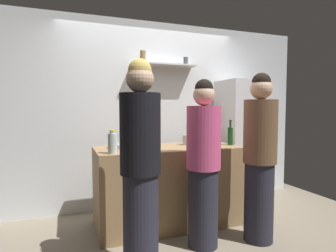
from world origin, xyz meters
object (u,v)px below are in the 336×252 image
(wine_bottle_green_glass, at_px, (230,135))
(person_pink_top, at_px, (203,165))
(refrigerator, at_px, (242,142))
(wine_bottle_amber_glass, at_px, (204,134))
(person_brown_jacket, at_px, (260,158))
(baking_pan, at_px, (124,146))
(person_blonde, at_px, (140,167))
(utensil_holder, at_px, (187,140))
(water_bottle_plastic, at_px, (112,143))

(wine_bottle_green_glass, bearing_deg, person_pink_top, -140.48)
(refrigerator, distance_m, wine_bottle_amber_glass, 0.81)
(wine_bottle_green_glass, bearing_deg, refrigerator, 42.77)
(person_pink_top, height_order, person_brown_jacket, person_brown_jacket)
(baking_pan, xyz_separation_m, person_brown_jacket, (1.25, -0.82, -0.08))
(person_blonde, bearing_deg, wine_bottle_green_glass, -161.82)
(utensil_holder, distance_m, person_pink_top, 0.77)
(wine_bottle_green_glass, distance_m, water_bottle_plastic, 1.50)
(baking_pan, bearing_deg, utensil_holder, 0.86)
(wine_bottle_amber_glass, bearing_deg, water_bottle_plastic, -162.38)
(person_pink_top, bearing_deg, water_bottle_plastic, -173.37)
(wine_bottle_amber_glass, bearing_deg, person_brown_jacket, -76.78)
(refrigerator, bearing_deg, water_bottle_plastic, -162.48)
(person_blonde, distance_m, person_brown_jacket, 1.31)
(wine_bottle_green_glass, xyz_separation_m, person_brown_jacket, (-0.05, -0.63, -0.18))
(person_brown_jacket, bearing_deg, wine_bottle_green_glass, 38.82)
(wine_bottle_amber_glass, relative_size, person_brown_jacket, 0.19)
(water_bottle_plastic, bearing_deg, wine_bottle_amber_glass, 17.62)
(refrigerator, xyz_separation_m, utensil_holder, (-1.00, -0.27, 0.10))
(water_bottle_plastic, bearing_deg, person_blonde, -77.08)
(baking_pan, bearing_deg, person_pink_top, -48.10)
(water_bottle_plastic, relative_size, person_brown_jacket, 0.14)
(wine_bottle_amber_glass, height_order, wine_bottle_green_glass, wine_bottle_amber_glass)
(water_bottle_plastic, bearing_deg, refrigerator, 17.52)
(refrigerator, height_order, person_blonde, person_blonde)
(baking_pan, relative_size, wine_bottle_amber_glass, 1.02)
(baking_pan, distance_m, person_blonde, 0.95)
(water_bottle_plastic, xyz_separation_m, person_pink_top, (0.84, -0.37, -0.21))
(refrigerator, xyz_separation_m, person_pink_top, (-1.15, -1.00, -0.06))
(refrigerator, distance_m, wine_bottle_green_glass, 0.70)
(baking_pan, height_order, wine_bottle_amber_glass, wine_bottle_amber_glass)
(person_blonde, bearing_deg, baking_pan, -104.36)
(refrigerator, xyz_separation_m, wine_bottle_green_glass, (-0.50, -0.46, 0.16))
(water_bottle_plastic, distance_m, person_blonde, 0.63)
(wine_bottle_amber_glass, distance_m, person_blonde, 1.49)
(baking_pan, relative_size, water_bottle_plastic, 1.41)
(baking_pan, xyz_separation_m, water_bottle_plastic, (-0.19, -0.35, 0.08))
(refrigerator, xyz_separation_m, water_bottle_plastic, (-1.99, -0.63, 0.15))
(wine_bottle_green_glass, bearing_deg, utensil_holder, 158.66)
(person_brown_jacket, bearing_deg, water_bottle_plastic, 115.15)
(baking_pan, height_order, water_bottle_plastic, water_bottle_plastic)
(person_blonde, bearing_deg, utensil_holder, -142.81)
(utensil_holder, xyz_separation_m, wine_bottle_green_glass, (0.50, -0.20, 0.06))
(baking_pan, relative_size, person_blonde, 0.19)
(baking_pan, relative_size, wine_bottle_green_glass, 1.08)
(refrigerator, height_order, baking_pan, refrigerator)
(baking_pan, height_order, person_blonde, person_blonde)
(utensil_holder, bearing_deg, wine_bottle_green_glass, -21.34)
(wine_bottle_amber_glass, bearing_deg, person_blonde, -138.12)
(person_blonde, height_order, person_pink_top, person_blonde)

